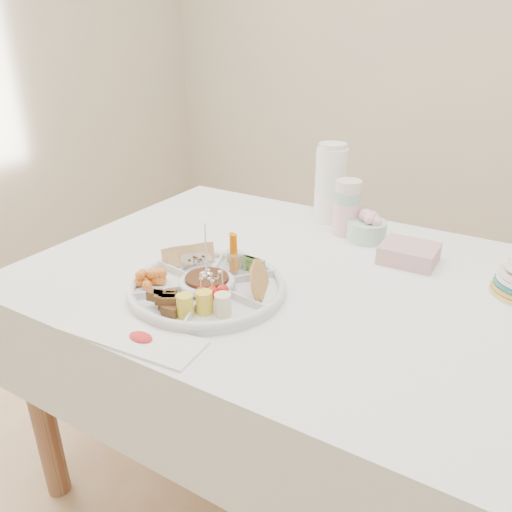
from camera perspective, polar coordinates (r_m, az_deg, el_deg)
The scene contains 16 objects.
floor at distance 1.79m, azimuth 5.51°, elevation -24.54°, with size 4.00×4.00×0.00m, color tan.
wall_back at distance 3.11m, azimuth 24.37°, elevation 22.72°, with size 4.00×0.02×2.70m, color beige.
dining_table at distance 1.53m, azimuth 6.11°, elevation -15.24°, with size 1.52×1.02×0.76m, color white.
party_tray at distance 1.23m, azimuth -5.60°, elevation -3.31°, with size 0.38×0.38×0.04m, color white.
bean_dip at distance 1.23m, azimuth -5.62°, elevation -3.00°, with size 0.11×0.11×0.04m, color #582D1C.
tortillas at distance 1.20m, azimuth 0.39°, elevation -2.91°, with size 0.11×0.11×0.06m, color #B78C40, non-canonical shape.
carrot_cucumber at distance 1.30m, azimuth -1.63°, elevation 0.38°, with size 0.12×0.12×0.11m, color #DF6A00, non-canonical shape.
pita_raisins at distance 1.34m, azimuth -7.10°, elevation -0.01°, with size 0.11×0.11×0.06m, color tan, non-canonical shape.
cherries at distance 1.26m, azimuth -11.34°, elevation -2.25°, with size 0.11×0.11×0.04m, color #FB9A3B, non-canonical shape.
granola_chunks at distance 1.15m, azimuth -10.21°, elevation -5.04°, with size 0.10×0.10×0.04m, color brown, non-canonical shape.
banana_tomato at distance 1.10m, azimuth -3.90°, elevation -4.64°, with size 0.12×0.12×0.10m, color #F0DC8E, non-canonical shape.
cup_stack at distance 1.57m, azimuth 10.44°, elevation 6.51°, with size 0.08×0.08×0.23m, color #B4BFB1.
thermos at distance 1.67m, azimuth 8.51°, elevation 8.33°, with size 0.10×0.10×0.27m, color white.
flower_bowl at distance 1.56m, azimuth 12.57°, elevation 3.36°, with size 0.12×0.12×0.09m, color #9BDAAF.
napkin_stack at distance 1.45m, azimuth 17.08°, elevation 0.29°, with size 0.15×0.13×0.05m, color #C59496.
placemat at distance 1.10m, azimuth -14.15°, elevation -8.78°, with size 0.33×0.11×0.01m, color white.
Camera 1 is at (0.46, -1.08, 1.36)m, focal length 35.00 mm.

